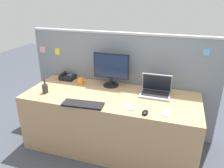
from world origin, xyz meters
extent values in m
plane|color=#424751|center=(0.00, 0.00, 0.00)|extent=(10.00, 10.00, 0.00)
cube|color=tan|center=(0.00, 0.00, 0.36)|extent=(2.05, 0.81, 0.71)
cube|color=gray|center=(0.00, 0.45, 0.68)|extent=(2.51, 0.06, 1.35)
cube|color=#B7BAC1|center=(0.00, 0.45, 1.36)|extent=(2.51, 0.07, 0.02)
cube|color=pink|center=(-1.16, 0.41, 1.08)|extent=(0.09, 0.01, 0.08)
cube|color=yellow|center=(-0.92, 0.41, 1.07)|extent=(0.07, 0.01, 0.09)
cube|color=#66ADD1|center=(1.01, 0.41, 1.21)|extent=(0.08, 0.01, 0.08)
cylinder|color=black|center=(-0.09, 0.27, 0.72)|extent=(0.20, 0.20, 0.02)
cylinder|color=black|center=(-0.09, 0.27, 0.78)|extent=(0.04, 0.04, 0.10)
cube|color=black|center=(-0.09, 0.28, 0.98)|extent=(0.46, 0.03, 0.33)
cube|color=#19284C|center=(-0.09, 0.27, 0.98)|extent=(0.43, 0.01, 0.30)
cube|color=#9EA0A8|center=(0.50, 0.14, 0.72)|extent=(0.35, 0.26, 0.02)
cube|color=black|center=(0.50, 0.15, 0.73)|extent=(0.31, 0.19, 0.00)
cube|color=#9EA0A8|center=(0.50, 0.24, 0.84)|extent=(0.35, 0.07, 0.22)
cube|color=black|center=(0.50, 0.23, 0.84)|extent=(0.33, 0.06, 0.20)
cube|color=black|center=(-0.73, 0.31, 0.74)|extent=(0.20, 0.17, 0.06)
cube|color=#4C6B5B|center=(-0.71, 0.33, 0.77)|extent=(0.06, 0.06, 0.01)
cylinder|color=black|center=(-0.80, 0.31, 0.78)|extent=(0.04, 0.15, 0.04)
cube|color=black|center=(-0.20, -0.34, 0.72)|extent=(0.46, 0.19, 0.02)
ellipsoid|color=black|center=(0.46, -0.31, 0.73)|extent=(0.07, 0.11, 0.03)
cylinder|color=#333338|center=(-0.77, -0.18, 0.76)|extent=(0.07, 0.07, 0.11)
cylinder|color=black|center=(-0.76, -0.18, 0.82)|extent=(0.01, 0.02, 0.13)
cylinder|color=#238438|center=(-0.77, -0.18, 0.82)|extent=(0.02, 0.02, 0.13)
cylinder|color=red|center=(-0.77, -0.18, 0.83)|extent=(0.01, 0.02, 0.15)
cube|color=#B7BAC1|center=(0.28, -0.23, 0.71)|extent=(0.12, 0.17, 0.01)
cube|color=silver|center=(0.67, -0.23, 0.71)|extent=(0.10, 0.16, 0.01)
cylinder|color=orange|center=(-0.48, 0.19, 0.76)|extent=(0.07, 0.07, 0.09)
torus|color=orange|center=(-0.43, 0.19, 0.76)|extent=(0.05, 0.01, 0.05)
camera|label=1|loc=(0.72, -2.21, 1.81)|focal=34.93mm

